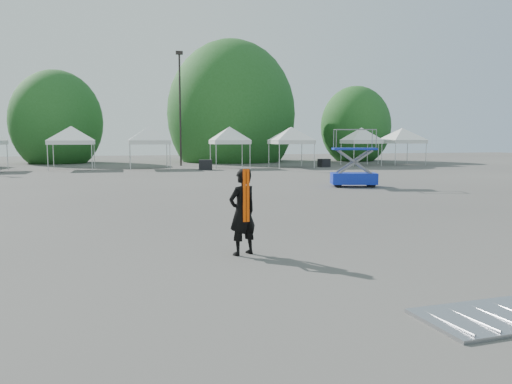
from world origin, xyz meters
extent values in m
plane|color=#474442|center=(0.00, 0.00, 0.00)|extent=(120.00, 120.00, 0.00)
cylinder|color=black|center=(3.00, 32.00, 4.75)|extent=(0.16, 0.16, 9.50)
cube|color=black|center=(3.00, 32.00, 9.65)|extent=(0.60, 0.25, 0.30)
cylinder|color=#382314|center=(-8.00, 40.00, 1.14)|extent=(0.36, 0.36, 2.27)
ellipsoid|color=#20541C|center=(-8.00, 40.00, 3.94)|extent=(4.16, 4.16, 4.78)
cylinder|color=#382314|center=(9.00, 39.00, 1.40)|extent=(0.36, 0.36, 2.80)
ellipsoid|color=#20541C|center=(9.00, 39.00, 4.85)|extent=(5.12, 5.12, 5.89)
cylinder|color=#382314|center=(22.00, 37.00, 1.05)|extent=(0.36, 0.36, 2.10)
ellipsoid|color=#20541C|center=(22.00, 37.00, 3.64)|extent=(3.84, 3.84, 4.42)
cylinder|color=silver|center=(-10.44, 30.12, 1.00)|extent=(0.06, 0.06, 2.00)
cylinder|color=silver|center=(-7.20, 27.43, 1.00)|extent=(0.06, 0.06, 2.00)
cylinder|color=silver|center=(-4.11, 27.43, 1.00)|extent=(0.06, 0.06, 2.00)
cylinder|color=silver|center=(-7.20, 30.51, 1.00)|extent=(0.06, 0.06, 2.00)
cylinder|color=silver|center=(-4.11, 30.51, 1.00)|extent=(0.06, 0.06, 2.00)
cube|color=white|center=(-5.65, 28.97, 2.08)|extent=(3.29, 3.29, 0.30)
pyramid|color=white|center=(-5.65, 28.97, 3.33)|extent=(4.65, 4.65, 1.10)
cylinder|color=silver|center=(-1.34, 26.78, 1.00)|extent=(0.06, 0.06, 2.00)
cylinder|color=silver|center=(1.61, 26.78, 1.00)|extent=(0.06, 0.06, 2.00)
cylinder|color=silver|center=(-1.34, 29.73, 1.00)|extent=(0.06, 0.06, 2.00)
cylinder|color=silver|center=(1.61, 29.73, 1.00)|extent=(0.06, 0.06, 2.00)
cube|color=white|center=(0.13, 28.25, 2.08)|extent=(3.15, 3.15, 0.30)
pyramid|color=white|center=(0.13, 28.25, 3.33)|extent=(4.45, 4.45, 1.10)
cylinder|color=silver|center=(5.10, 26.34, 1.00)|extent=(0.06, 0.06, 2.00)
cylinder|color=silver|center=(7.80, 26.34, 1.00)|extent=(0.06, 0.06, 2.00)
cylinder|color=silver|center=(5.10, 29.05, 1.00)|extent=(0.06, 0.06, 2.00)
cylinder|color=silver|center=(7.80, 29.05, 1.00)|extent=(0.06, 0.06, 2.00)
cube|color=white|center=(6.45, 27.70, 2.08)|extent=(2.90, 2.90, 0.30)
pyramid|color=white|center=(6.45, 27.70, 3.33)|extent=(4.10, 4.10, 1.10)
cylinder|color=silver|center=(10.08, 25.90, 1.00)|extent=(0.06, 0.06, 2.00)
cylinder|color=silver|center=(13.03, 25.90, 1.00)|extent=(0.06, 0.06, 2.00)
cylinder|color=silver|center=(10.08, 28.85, 1.00)|extent=(0.06, 0.06, 2.00)
cylinder|color=silver|center=(13.03, 28.85, 1.00)|extent=(0.06, 0.06, 2.00)
cube|color=white|center=(11.55, 27.38, 2.08)|extent=(3.15, 3.15, 0.30)
pyramid|color=white|center=(11.55, 27.38, 3.33)|extent=(4.46, 4.46, 1.10)
cylinder|color=silver|center=(17.17, 27.27, 1.00)|extent=(0.06, 0.06, 2.00)
cylinder|color=silver|center=(19.79, 27.27, 1.00)|extent=(0.06, 0.06, 2.00)
cylinder|color=silver|center=(17.17, 29.90, 1.00)|extent=(0.06, 0.06, 2.00)
cylinder|color=silver|center=(19.79, 29.90, 1.00)|extent=(0.06, 0.06, 2.00)
cube|color=white|center=(18.48, 28.59, 2.08)|extent=(2.83, 2.83, 0.30)
pyramid|color=white|center=(18.48, 28.59, 3.33)|extent=(4.00, 4.00, 1.10)
cylinder|color=silver|center=(21.12, 27.28, 1.00)|extent=(0.06, 0.06, 2.00)
cylinder|color=silver|center=(24.16, 27.28, 1.00)|extent=(0.06, 0.06, 2.00)
cylinder|color=silver|center=(21.12, 30.32, 1.00)|extent=(0.06, 0.06, 2.00)
cylinder|color=silver|center=(24.16, 30.32, 1.00)|extent=(0.06, 0.06, 2.00)
cube|color=white|center=(22.64, 28.80, 2.08)|extent=(3.24, 3.24, 0.30)
pyramid|color=white|center=(22.64, 28.80, 3.33)|extent=(4.58, 4.58, 1.10)
imported|color=black|center=(0.56, -1.88, 0.90)|extent=(0.77, 0.66, 1.79)
cube|color=#FF4C05|center=(0.56, -2.06, 1.25)|extent=(0.14, 0.02, 1.08)
cube|color=#0D0FB5|center=(9.23, 10.87, 0.41)|extent=(2.42, 1.66, 0.55)
cube|color=#0D0FB5|center=(9.23, 10.87, 1.88)|extent=(2.32, 1.59, 0.09)
cylinder|color=black|center=(8.31, 10.65, 0.17)|extent=(0.36, 0.22, 0.33)
cylinder|color=black|center=(9.90, 10.20, 0.17)|extent=(0.36, 0.22, 0.33)
cylinder|color=black|center=(8.56, 11.54, 0.17)|extent=(0.36, 0.22, 0.33)
cylinder|color=black|center=(10.15, 11.09, 0.17)|extent=(0.36, 0.22, 0.33)
cube|color=#929499|center=(3.14, -6.32, 0.03)|extent=(2.40, 1.30, 0.05)
cube|color=black|center=(4.19, 25.86, 0.39)|extent=(1.12, 0.95, 0.77)
cube|color=black|center=(14.39, 27.15, 0.34)|extent=(1.01, 0.87, 0.68)
camera|label=1|loc=(-1.76, -11.75, 2.41)|focal=35.00mm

